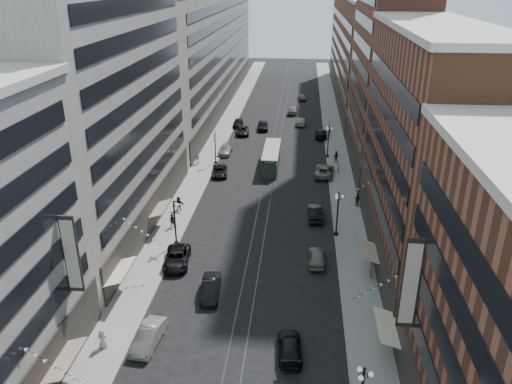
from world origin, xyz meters
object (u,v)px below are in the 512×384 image
(streetcar, at_px, (271,158))
(pedestrian_9, at_px, (329,132))
(pedestrian_1, at_px, (102,338))
(pedestrian_5, at_px, (179,203))
(lamppost_se_far, at_px, (338,213))
(pedestrian_6, at_px, (198,158))
(pedestrian_8, at_px, (338,168))
(car_11, at_px, (324,171))
(pedestrian_extra_0, at_px, (329,121))
(car_extra_0, at_px, (243,131))
(car_14, at_px, (301,122))
(car_1, at_px, (149,336))
(car_12, at_px, (321,133))
(pedestrian_4, at_px, (371,269))
(car_extra_1, at_px, (302,97))
(pedestrian_2, at_px, (172,221))
(pedestrian_extra_1, at_px, (336,157))
(car_4, at_px, (317,257))
(car_9, at_px, (238,123))
(car_13, at_px, (263,126))
(car_5, at_px, (211,288))
(lamppost_sw_mid, at_px, (215,146))
(car_2, at_px, (177,258))
(lamppost_sw_far, at_px, (175,221))
(car_6, at_px, (290,347))
(car_8, at_px, (225,150))
(pedestrian_7, at_px, (357,200))
(lamppost_se_mid, at_px, (328,140))
(car_10, at_px, (315,212))

(streetcar, height_order, pedestrian_9, streetcar)
(pedestrian_1, xyz_separation_m, pedestrian_5, (0.06, 26.51, 0.08))
(lamppost_se_far, bearing_deg, pedestrian_6, 133.36)
(pedestrian_8, height_order, pedestrian_9, pedestrian_8)
(car_11, height_order, pedestrian_extra_0, pedestrian_extra_0)
(pedestrian_6, bearing_deg, car_extra_0, -90.29)
(car_14, relative_size, pedestrian_6, 2.36)
(car_1, distance_m, pedestrian_5, 25.87)
(car_12, height_order, pedestrian_9, pedestrian_9)
(streetcar, height_order, pedestrian_4, streetcar)
(car_12, distance_m, car_extra_1, 31.05)
(pedestrian_2, bearing_deg, pedestrian_5, 106.93)
(pedestrian_extra_1, bearing_deg, car_4, 94.42)
(streetcar, xyz_separation_m, car_9, (-8.40, 22.82, -0.66))
(car_13, distance_m, car_extra_1, 27.74)
(car_5, bearing_deg, lamppost_sw_mid, 93.89)
(car_5, height_order, pedestrian_extra_0, pedestrian_extra_0)
(car_2, relative_size, pedestrian_9, 3.58)
(pedestrian_5, bearing_deg, pedestrian_4, -14.40)
(pedestrian_9, xyz_separation_m, pedestrian_extra_1, (0.46, -14.72, 0.19))
(lamppost_sw_far, bearing_deg, pedestrian_5, 101.67)
(pedestrian_9, relative_size, car_extra_1, 0.36)
(car_6, relative_size, pedestrian_extra_1, 2.50)
(car_6, bearing_deg, pedestrian_9, -99.77)
(lamppost_sw_far, height_order, pedestrian_4, lamppost_sw_far)
(car_6, distance_m, pedestrian_1, 15.48)
(pedestrian_2, bearing_deg, pedestrian_extra_1, 62.37)
(pedestrian_extra_1, bearing_deg, car_8, 2.32)
(lamppost_se_far, xyz_separation_m, pedestrian_6, (-21.30, 22.56, -1.97))
(car_13, bearing_deg, lamppost_se_far, -78.75)
(car_4, relative_size, pedestrian_7, 2.50)
(car_8, distance_m, car_12, 20.22)
(pedestrian_7, relative_size, pedestrian_8, 1.14)
(car_6, height_order, car_13, car_13)
(pedestrian_5, bearing_deg, pedestrian_6, 109.66)
(car_4, xyz_separation_m, pedestrian_2, (-17.44, 6.42, 0.24))
(lamppost_se_mid, bearing_deg, pedestrian_4, -85.27)
(car_4, xyz_separation_m, pedestrian_9, (3.20, 46.50, 0.16))
(pedestrian_1, height_order, pedestrian_extra_0, pedestrian_1)
(pedestrian_7, height_order, car_extra_0, pedestrian_7)
(lamppost_sw_far, height_order, pedestrian_extra_0, lamppost_sw_far)
(pedestrian_7, distance_m, pedestrian_9, 31.72)
(streetcar, height_order, car_8, streetcar)
(car_6, relative_size, pedestrian_extra_0, 3.01)
(car_4, bearing_deg, car_10, -89.91)
(car_1, xyz_separation_m, car_extra_0, (0.69, 60.75, -0.06))
(pedestrian_7, bearing_deg, car_10, 80.95)
(lamppost_se_far, distance_m, car_2, 19.25)
(car_11, bearing_deg, pedestrian_5, 42.98)
(car_4, relative_size, pedestrian_1, 2.57)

